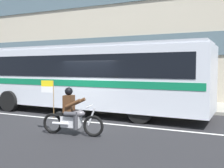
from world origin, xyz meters
The scene contains 6 objects.
ground_plane centered at (0.00, 0.00, 0.00)m, with size 60.00×60.00×0.00m, color black.
sidewalk_curb centered at (0.00, 5.10, 0.07)m, with size 28.00×3.80×0.15m, color gray.
lane_center_stripe centered at (0.00, -0.60, 0.00)m, with size 26.60×0.14×0.01m, color silver.
office_building_facade centered at (0.00, 7.39, 5.22)m, with size 28.00×0.89×10.42m.
transit_bus centered at (-0.98, 1.19, 1.88)m, with size 11.95×3.04×3.22m.
motorcycle_with_rider centered at (0.86, -2.65, 0.67)m, with size 2.18×0.70×1.78m.
Camera 1 is at (5.62, -9.84, 2.19)m, focal length 42.44 mm.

